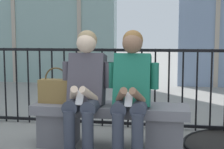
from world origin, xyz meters
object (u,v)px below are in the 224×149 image
(seated_person_with_phone, at_px, (85,86))
(seated_person_companion, at_px, (131,88))
(stone_bench, at_px, (110,121))
(handbag_on_bench, at_px, (56,90))

(seated_person_with_phone, height_order, seated_person_companion, same)
(seated_person_with_phone, bearing_deg, seated_person_companion, 0.00)
(stone_bench, height_order, seated_person_companion, seated_person_companion)
(stone_bench, relative_size, seated_person_with_phone, 1.32)
(seated_person_companion, xyz_separation_m, handbag_on_bench, (-0.81, 0.12, -0.07))
(seated_person_with_phone, relative_size, seated_person_companion, 1.00)
(seated_person_with_phone, distance_m, handbag_on_bench, 0.37)
(stone_bench, bearing_deg, seated_person_companion, -28.89)
(seated_person_with_phone, xyz_separation_m, seated_person_companion, (0.47, 0.00, 0.00))
(stone_bench, distance_m, seated_person_with_phone, 0.46)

